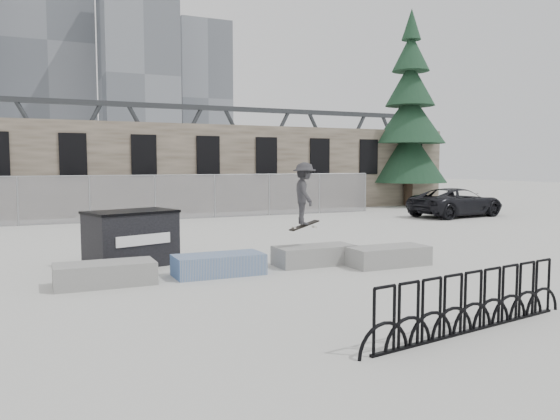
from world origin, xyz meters
The scene contains 14 objects.
ground centered at (0.00, 0.00, 0.00)m, with size 120.00×120.00×0.00m, color #B8B8B3.
stone_wall centered at (0.00, 16.24, 2.26)m, with size 36.00×2.58×4.50m.
chainlink_fence centered at (0.00, 12.50, 1.04)m, with size 22.06×0.06×2.02m.
planter_far_left centered at (-3.59, -0.18, 0.26)m, with size 2.00×0.90×0.47m.
planter_center_left centered at (-1.14, -0.15, 0.26)m, with size 2.00×0.90×0.47m.
planter_center_right centered at (1.43, 0.08, 0.26)m, with size 2.00×0.90×0.47m.
planter_offset centered at (3.02, -0.77, 0.26)m, with size 2.00×0.90×0.47m.
dumpster centered at (-2.74, 1.80, 0.69)m, with size 2.36×1.85×1.36m.
bike_rack centered at (1.03, -5.68, 0.44)m, with size 4.44×0.75×0.90m.
spruce_tree centered at (15.47, 14.72, 4.89)m, with size 4.45×4.45×11.50m.
skyline_towers centered at (-1.01, 93.81, 20.79)m, with size 58.00×28.00×48.00m.
truss_bridge centered at (10.00, 55.00, 4.13)m, with size 70.00×3.00×9.80m.
suv centered at (13.41, 8.35, 0.68)m, with size 2.24×4.87×1.35m, color black.
skateboarder centered at (1.14, 0.09, 1.77)m, with size 0.80×1.08×1.66m.
Camera 1 is at (-4.85, -11.75, 2.49)m, focal length 35.00 mm.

